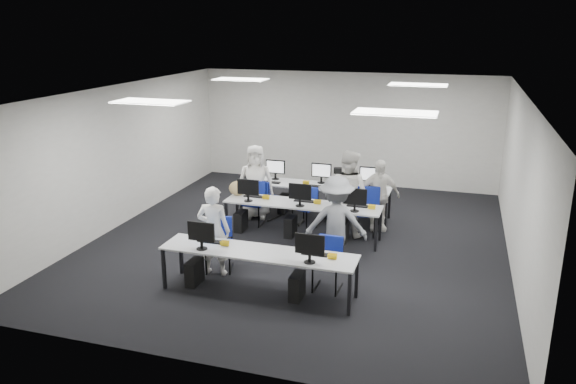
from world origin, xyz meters
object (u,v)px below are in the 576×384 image
(photographer, at_px, (336,223))
(chair_0, at_px, (219,254))
(chair_5, at_px, (267,205))
(chair_7, at_px, (367,214))
(desk_mid, at_px, (302,206))
(student_3, at_px, (378,195))
(student_0, at_px, (214,231))
(chair_2, at_px, (254,211))
(desk_front, at_px, (258,254))
(chair_4, at_px, (363,221))
(chair_6, at_px, (310,212))
(student_2, at_px, (256,182))
(chair_3, at_px, (306,215))
(student_1, at_px, (348,193))
(chair_1, at_px, (328,273))

(photographer, bearing_deg, chair_0, 8.52)
(chair_5, height_order, chair_7, chair_7)
(desk_mid, height_order, student_3, student_3)
(desk_mid, distance_m, chair_0, 2.21)
(student_0, bearing_deg, chair_5, -93.07)
(desk_mid, relative_size, chair_2, 3.51)
(desk_front, height_order, chair_0, chair_0)
(chair_4, distance_m, chair_6, 1.24)
(student_2, bearing_deg, chair_4, -22.85)
(chair_3, xyz_separation_m, student_2, (-1.23, 0.26, 0.56))
(student_3, bearing_deg, student_0, -147.70)
(chair_7, height_order, student_1, student_1)
(chair_4, relative_size, student_2, 0.56)
(chair_5, height_order, photographer, photographer)
(chair_0, bearing_deg, student_1, 36.63)
(desk_front, height_order, chair_4, chair_4)
(student_3, bearing_deg, photographer, -120.44)
(desk_mid, bearing_deg, chair_3, 99.46)
(chair_4, bearing_deg, desk_mid, -168.95)
(chair_4, height_order, chair_5, chair_4)
(student_2, bearing_deg, chair_2, -91.45)
(chair_0, bearing_deg, chair_3, 54.52)
(chair_1, bearing_deg, chair_3, 114.11)
(chair_1, distance_m, chair_2, 3.49)
(chair_2, distance_m, chair_7, 2.47)
(chair_4, bearing_deg, chair_6, 153.57)
(chair_3, height_order, chair_7, chair_7)
(chair_1, relative_size, chair_5, 0.98)
(desk_front, relative_size, student_1, 1.80)
(chair_6, distance_m, student_1, 1.12)
(desk_mid, relative_size, student_2, 1.93)
(chair_1, distance_m, chair_7, 3.07)
(desk_front, bearing_deg, chair_2, 111.84)
(chair_2, xyz_separation_m, chair_4, (2.41, 0.04, 0.01))
(desk_front, distance_m, chair_5, 3.74)
(chair_0, bearing_deg, chair_4, 32.63)
(desk_front, bearing_deg, chair_5, 107.19)
(desk_mid, distance_m, chair_5, 1.51)
(desk_front, relative_size, chair_4, 3.42)
(desk_front, height_order, chair_5, chair_5)
(desk_front, bearing_deg, chair_7, 71.50)
(student_2, bearing_deg, desk_front, -84.13)
(chair_3, distance_m, student_2, 1.38)
(chair_3, height_order, chair_4, chair_4)
(chair_5, relative_size, chair_6, 1.00)
(chair_2, xyz_separation_m, student_3, (2.64, 0.39, 0.48))
(chair_0, bearing_deg, chair_1, -21.96)
(chair_3, relative_size, chair_4, 0.91)
(desk_front, xyz_separation_m, chair_3, (-0.10, 3.23, -0.41))
(chair_7, height_order, student_2, student_2)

